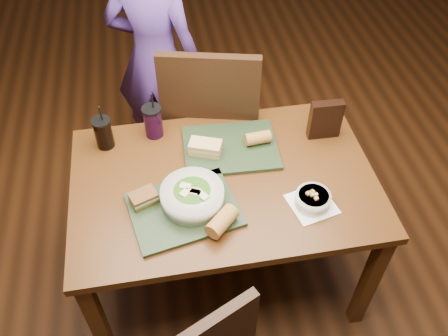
{
  "coord_description": "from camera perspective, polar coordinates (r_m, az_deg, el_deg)",
  "views": [
    {
      "loc": [
        -0.23,
        -1.33,
        2.27
      ],
      "look_at": [
        0.0,
        0.0,
        0.82
      ],
      "focal_mm": 38.0,
      "sensor_mm": 36.0,
      "label": 1
    }
  ],
  "objects": [
    {
      "name": "chair_far",
      "position": [
        2.51,
        -2.05,
        5.53
      ],
      "size": [
        0.57,
        0.58,
        1.09
      ],
      "color": "black",
      "rests_on": "ground"
    },
    {
      "name": "sandwich_near",
      "position": [
        1.93,
        -9.64,
        -3.58
      ],
      "size": [
        0.12,
        0.11,
        0.05
      ],
      "color": "#593819",
      "rests_on": "tray_near"
    },
    {
      "name": "chip_bag",
      "position": [
        2.21,
        12.08,
        5.71
      ],
      "size": [
        0.15,
        0.05,
        0.19
      ],
      "primitive_type": "cube",
      "rotation": [
        0.0,
        0.0,
        -0.03
      ],
      "color": "black",
      "rests_on": "dining_table"
    },
    {
      "name": "ground",
      "position": [
        2.64,
        -0.0,
        -12.25
      ],
      "size": [
        6.0,
        6.0,
        0.0
      ],
      "primitive_type": "plane",
      "color": "#381C0B",
      "rests_on": "ground"
    },
    {
      "name": "diner",
      "position": [
        2.79,
        -8.31,
        12.94
      ],
      "size": [
        0.61,
        0.5,
        1.45
      ],
      "primitive_type": "imported",
      "rotation": [
        0.0,
        0.0,
        2.82
      ],
      "color": "#4C2E80",
      "rests_on": "ground"
    },
    {
      "name": "baguette_near",
      "position": [
        1.82,
        -0.24,
        -6.44
      ],
      "size": [
        0.14,
        0.14,
        0.07
      ],
      "primitive_type": "cylinder",
      "rotation": [
        0.0,
        1.57,
        0.77
      ],
      "color": "#AD7533",
      "rests_on": "tray_near"
    },
    {
      "name": "sandwich_far",
      "position": [
        2.1,
        -2.26,
        2.49
      ],
      "size": [
        0.16,
        0.12,
        0.06
      ],
      "color": "tan",
      "rests_on": "tray_far"
    },
    {
      "name": "salad_bowl",
      "position": [
        1.9,
        -3.83,
        -3.3
      ],
      "size": [
        0.25,
        0.25,
        0.08
      ],
      "color": "silver",
      "rests_on": "tray_near"
    },
    {
      "name": "cup_berry",
      "position": [
        2.2,
        -8.53,
        5.58
      ],
      "size": [
        0.09,
        0.09,
        0.24
      ],
      "color": "black",
      "rests_on": "dining_table"
    },
    {
      "name": "tray_near",
      "position": [
        1.92,
        -4.82,
        -5.04
      ],
      "size": [
        0.47,
        0.39,
        0.02
      ],
      "primitive_type": "cube",
      "rotation": [
        0.0,
        0.0,
        0.19
      ],
      "color": "#1F2F19",
      "rests_on": "dining_table"
    },
    {
      "name": "baguette_far",
      "position": [
        2.14,
        4.09,
        3.61
      ],
      "size": [
        0.12,
        0.07,
        0.06
      ],
      "primitive_type": "cylinder",
      "rotation": [
        0.0,
        1.57,
        0.09
      ],
      "color": "#AD7533",
      "rests_on": "tray_far"
    },
    {
      "name": "tray_far",
      "position": [
        2.15,
        0.79,
        2.45
      ],
      "size": [
        0.43,
        0.34,
        0.02
      ],
      "primitive_type": "cube",
      "rotation": [
        0.0,
        0.0,
        -0.04
      ],
      "color": "#1F2F19",
      "rests_on": "dining_table"
    },
    {
      "name": "cup_cola",
      "position": [
        2.19,
        -14.3,
        4.12
      ],
      "size": [
        0.09,
        0.09,
        0.23
      ],
      "color": "black",
      "rests_on": "dining_table"
    },
    {
      "name": "dining_table",
      "position": [
        2.1,
        -0.0,
        -2.99
      ],
      "size": [
        1.3,
        0.85,
        0.75
      ],
      "color": "#4B290F",
      "rests_on": "ground"
    },
    {
      "name": "soup_bowl",
      "position": [
        1.95,
        10.64,
        -3.72
      ],
      "size": [
        0.21,
        0.21,
        0.07
      ],
      "color": "white",
      "rests_on": "dining_table"
    }
  ]
}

